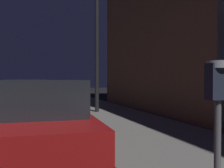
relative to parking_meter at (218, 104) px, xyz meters
The scene contains 5 objects.
parking_meter is the anchor object (origin of this frame).
car_red 3.33m from the parking_meter, 115.42° to the left, with size 2.26×4.36×1.43m.
car_green 9.40m from the parking_meter, 98.63° to the left, with size 2.13×4.21×1.43m.
car_yellow_cab 15.84m from the parking_meter, 95.11° to the left, with size 2.20×4.36×1.43m.
street_lamp 8.58m from the parking_meter, 81.83° to the left, with size 0.44×0.44×5.09m.
Camera 1 is at (2.76, -2.44, 1.44)m, focal length 41.51 mm.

